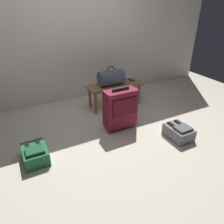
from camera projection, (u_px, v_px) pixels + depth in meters
ground_plane at (115, 136)px, 3.01m from camera, size 6.60×6.60×0.00m
back_wall at (72, 22)px, 3.60m from camera, size 6.00×0.10×2.80m
bench at (115, 87)px, 3.75m from camera, size 1.00×0.36×0.41m
duffel_bag_slate at (111, 78)px, 3.62m from camera, size 0.44×0.26×0.34m
cell_phone at (131, 80)px, 3.90m from camera, size 0.07×0.14×0.01m
suitcase_upright_burgundy at (120, 108)px, 3.05m from camera, size 0.47×0.25×0.65m
backpack_green at (35, 154)px, 2.52m from camera, size 0.28×0.38×0.21m
backpack_grey at (179, 132)px, 2.94m from camera, size 0.28×0.38×0.21m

